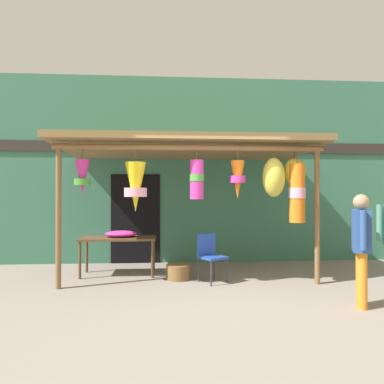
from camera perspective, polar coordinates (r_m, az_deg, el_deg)
The scene contains 8 objects.
ground_plane at distance 5.95m, azimuth 3.31°, elevation -15.45°, with size 30.00×30.00×0.00m, color gray.
shop_facade at distance 8.11m, azimuth 1.13°, elevation 3.62°, with size 10.48×0.29×4.24m.
market_stall_canopy at distance 6.75m, azimuth 0.30°, elevation 5.63°, with size 4.87×2.65×2.57m.
display_table at distance 6.90m, azimuth -11.95°, elevation -7.91°, with size 1.42×0.65×0.72m.
flower_heap_on_table at distance 6.90m, azimuth -11.44°, elevation -6.73°, with size 0.62×0.43×0.12m.
folding_chair at distance 6.28m, azimuth 2.95°, elevation -9.97°, with size 0.55×0.55×0.84m.
wicker_basket_by_table at distance 6.50m, azimuth -2.28°, elevation -12.96°, with size 0.43×0.43×0.27m, color brown.
vendor_in_orange at distance 5.35m, azimuth 26.00°, elevation -7.22°, with size 0.37×0.55×1.55m.
Camera 1 is at (-0.73, -5.70, 1.54)m, focal length 32.55 mm.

